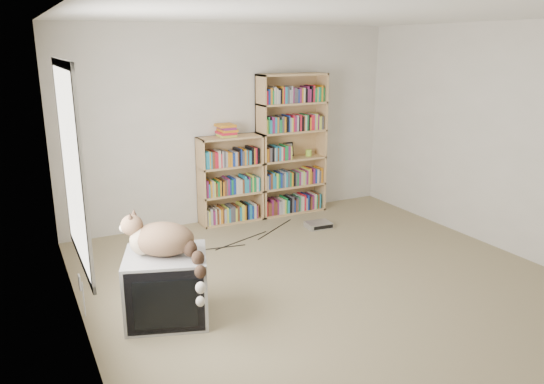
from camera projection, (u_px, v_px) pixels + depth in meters
name	position (u px, v px, depth m)	size (l,w,h in m)	color
floor	(338.00, 290.00, 5.04)	(4.50, 5.00, 0.01)	#9B8D69
wall_back	(234.00, 125.00, 6.85)	(4.50, 0.02, 2.50)	silver
wall_left	(76.00, 193.00, 3.72)	(0.02, 5.00, 2.50)	silver
wall_right	(518.00, 141.00, 5.68)	(0.02, 5.00, 2.50)	silver
ceiling	(348.00, 14.00, 4.36)	(4.50, 5.00, 0.02)	white
window	(72.00, 166.00, 3.86)	(0.02, 1.22, 1.52)	white
crt_tv	(167.00, 286.00, 4.47)	(0.83, 0.78, 0.58)	#9B9B9D
cat	(168.00, 245.00, 4.29)	(0.66, 0.80, 0.62)	#392417
bookcase_tall	(291.00, 148.00, 7.16)	(0.94, 0.30, 1.89)	tan
bookcase_short	(230.00, 183.00, 6.87)	(0.82, 0.30, 1.13)	tan
book_stack	(227.00, 130.00, 6.67)	(0.22, 0.29, 0.15)	red
green_mug	(308.00, 153.00, 7.28)	(0.08, 0.08, 0.09)	#9BCB3A
framed_print	(288.00, 149.00, 7.24)	(0.15, 0.01, 0.20)	black
dvd_player	(318.00, 225.00, 6.75)	(0.31, 0.22, 0.07)	#B5B5BA
wall_outlet	(80.00, 282.00, 4.47)	(0.01, 0.08, 0.13)	silver
floor_cables	(238.00, 239.00, 6.34)	(1.20, 0.70, 0.01)	black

